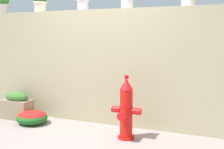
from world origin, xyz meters
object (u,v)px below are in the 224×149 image
at_px(fire_hydrant, 126,110).
at_px(planter_box, 17,106).
at_px(potted_plant_0, 1,0).
at_px(flower_bush_left, 32,117).

height_order(fire_hydrant, planter_box, fire_hydrant).
xyz_separation_m(potted_plant_0, flower_bush_left, (1.11, -0.62, -2.05)).
height_order(potted_plant_0, flower_bush_left, potted_plant_0).
distance_m(fire_hydrant, flower_bush_left, 1.73).
bearing_deg(potted_plant_0, flower_bush_left, -29.23).
distance_m(fire_hydrant, planter_box, 2.15).
height_order(fire_hydrant, flower_bush_left, fire_hydrant).
xyz_separation_m(flower_bush_left, planter_box, (-0.43, 0.15, 0.12)).
xyz_separation_m(potted_plant_0, planter_box, (0.67, -0.47, -1.93)).
distance_m(potted_plant_0, flower_bush_left, 2.41).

